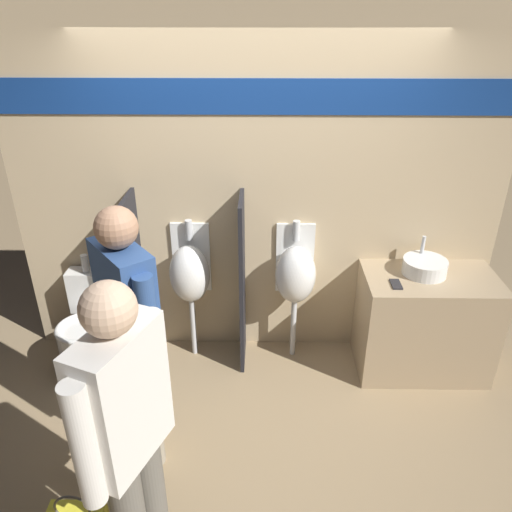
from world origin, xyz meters
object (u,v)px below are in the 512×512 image
urinal_near_counter (190,273)px  person_with_lanyard (129,434)px  sink_basin (425,267)px  person_in_vest (131,333)px  urinal_far (295,274)px  toilet (87,335)px  cell_phone (396,284)px

urinal_near_counter → person_with_lanyard: person_with_lanyard is taller
sink_basin → person_in_vest: person_in_vest is taller
urinal_near_counter → person_with_lanyard: bearing=-90.6°
urinal_far → toilet: size_ratio=1.31×
urinal_near_counter → person_with_lanyard: 1.80m
urinal_far → urinal_near_counter: bearing=180.0°
sink_basin → urinal_near_counter: (-1.78, 0.09, -0.12)m
urinal_near_counter → person_in_vest: 1.09m
person_in_vest → person_with_lanyard: (0.17, -0.74, -0.01)m
toilet → person_in_vest: bearing=-54.0°
urinal_near_counter → toilet: (-0.82, -0.18, -0.47)m
toilet → person_in_vest: size_ratio=0.52×
person_in_vest → cell_phone: bearing=-104.1°
cell_phone → urinal_near_counter: size_ratio=0.12×
urinal_near_counter → person_in_vest: size_ratio=0.67×
cell_phone → person_with_lanyard: bearing=-135.3°
urinal_far → person_with_lanyard: bearing=-115.1°
cell_phone → person_in_vest: size_ratio=0.08×
sink_basin → urinal_near_counter: 1.78m
urinal_far → person_with_lanyard: person_with_lanyard is taller
cell_phone → toilet: size_ratio=0.16×
person_in_vest → person_with_lanyard: 0.76m
urinal_near_counter → urinal_far: size_ratio=1.00×
sink_basin → cell_phone: 0.31m
urinal_far → person_with_lanyard: (-0.84, -1.79, 0.19)m
person_with_lanyard → urinal_near_counter: bearing=21.5°
urinal_near_counter → person_in_vest: bearing=-99.9°
toilet → person_with_lanyard: (0.80, -1.62, 0.66)m
urinal_near_counter → urinal_far: same height
cell_phone → urinal_far: size_ratio=0.12×
sink_basin → urinal_near_counter: bearing=177.2°
urinal_far → person_in_vest: person_in_vest is taller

